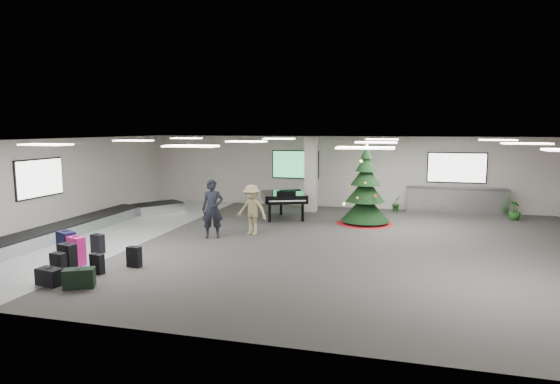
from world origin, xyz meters
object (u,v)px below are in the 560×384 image
(potted_plant_right, at_px, (515,210))
(baggage_carousel, at_px, (89,224))
(traveler_a, at_px, (212,209))
(potted_plant_left, at_px, (396,203))
(traveler_b, at_px, (252,210))
(grand_piano, at_px, (284,197))
(christmas_tree, at_px, (365,196))
(service_counter, at_px, (456,200))
(pink_suitcase, at_px, (76,251))

(potted_plant_right, bearing_deg, baggage_carousel, -158.94)
(traveler_a, relative_size, potted_plant_left, 2.64)
(traveler_b, bearing_deg, grand_piano, 93.67)
(baggage_carousel, bearing_deg, traveler_b, 7.69)
(potted_plant_right, bearing_deg, christmas_tree, -158.81)
(potted_plant_left, bearing_deg, service_counter, 3.54)
(baggage_carousel, xyz_separation_m, traveler_b, (5.77, 0.78, 0.63))
(pink_suitcase, xyz_separation_m, traveler_b, (3.33, 4.56, 0.46))
(pink_suitcase, xyz_separation_m, potted_plant_left, (7.97, 10.36, -0.01))
(traveler_a, relative_size, potted_plant_right, 2.49)
(traveler_b, bearing_deg, pink_suitcase, -115.96)
(traveler_b, bearing_deg, potted_plant_right, 38.72)
(grand_piano, height_order, traveler_a, traveler_a)
(pink_suitcase, bearing_deg, traveler_b, 73.17)
(potted_plant_left, bearing_deg, grand_piano, -146.92)
(traveler_a, bearing_deg, traveler_b, 17.23)
(christmas_tree, distance_m, traveler_b, 4.52)
(christmas_tree, xyz_separation_m, traveler_a, (-4.62, -3.61, -0.08))
(pink_suitcase, bearing_deg, service_counter, 64.65)
(baggage_carousel, distance_m, potted_plant_left, 12.32)
(service_counter, distance_m, pink_suitcase, 14.79)
(baggage_carousel, bearing_deg, pink_suitcase, -57.14)
(christmas_tree, relative_size, traveler_a, 1.59)
(pink_suitcase, relative_size, christmas_tree, 0.25)
(pink_suitcase, bearing_deg, potted_plant_right, 56.70)
(service_counter, bearing_deg, baggage_carousel, -152.33)
(traveler_b, bearing_deg, baggage_carousel, -162.10)
(baggage_carousel, distance_m, potted_plant_right, 15.97)
(pink_suitcase, distance_m, traveler_b, 5.67)
(traveler_b, relative_size, potted_plant_right, 2.18)
(service_counter, bearing_deg, christmas_tree, -138.13)
(grand_piano, relative_size, potted_plant_right, 3.31)
(traveler_b, height_order, potted_plant_left, traveler_b)
(grand_piano, xyz_separation_m, potted_plant_right, (8.79, 1.96, -0.47))
(pink_suitcase, height_order, traveler_a, traveler_a)
(baggage_carousel, relative_size, traveler_a, 5.06)
(potted_plant_left, bearing_deg, christmas_tree, -110.08)
(grand_piano, bearing_deg, christmas_tree, -25.97)
(grand_piano, bearing_deg, traveler_a, -132.57)
(service_counter, bearing_deg, potted_plant_right, -25.68)
(potted_plant_left, bearing_deg, baggage_carousel, -147.71)
(christmas_tree, bearing_deg, potted_plant_right, 21.19)
(traveler_b, bearing_deg, christmas_tree, 48.48)
(grand_piano, xyz_separation_m, potted_plant_left, (4.30, 2.80, -0.49))
(traveler_b, distance_m, potted_plant_right, 10.40)
(baggage_carousel, relative_size, potted_plant_left, 13.33)
(traveler_b, xyz_separation_m, potted_plant_left, (4.64, 5.80, -0.48))
(traveler_a, bearing_deg, potted_plant_right, 9.55)
(baggage_carousel, xyz_separation_m, service_counter, (12.84, 6.73, 0.33))
(christmas_tree, xyz_separation_m, traveler_b, (-3.54, -2.79, -0.20))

